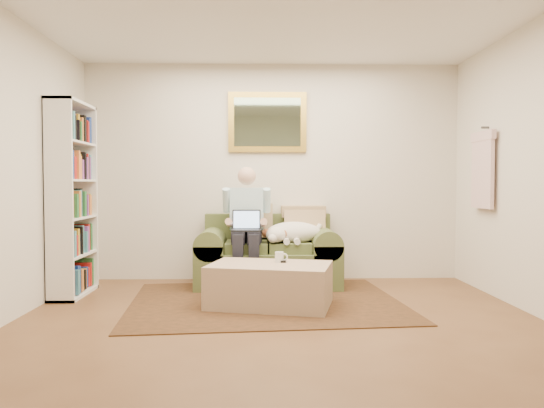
{
  "coord_description": "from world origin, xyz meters",
  "views": [
    {
      "loc": [
        -0.17,
        -3.93,
        1.16
      ],
      "look_at": [
        -0.03,
        1.53,
        0.95
      ],
      "focal_mm": 35.0,
      "sensor_mm": 36.0,
      "label": 1
    }
  ],
  "objects_px": {
    "sofa": "(268,261)",
    "coffee_mug": "(279,257)",
    "bookshelf": "(72,199)",
    "ottoman": "(270,285)",
    "seated_man": "(246,228)",
    "sleeping_dog": "(294,232)",
    "laptop": "(246,225)"
  },
  "relations": [
    {
      "from": "bookshelf",
      "to": "coffee_mug",
      "type": "bearing_deg",
      "value": -12.43
    },
    {
      "from": "coffee_mug",
      "to": "sleeping_dog",
      "type": "bearing_deg",
      "value": 76.99
    },
    {
      "from": "laptop",
      "to": "sleeping_dog",
      "type": "distance_m",
      "value": 0.55
    },
    {
      "from": "ottoman",
      "to": "coffee_mug",
      "type": "height_order",
      "value": "coffee_mug"
    },
    {
      "from": "sofa",
      "to": "sleeping_dog",
      "type": "distance_m",
      "value": 0.45
    },
    {
      "from": "laptop",
      "to": "sleeping_dog",
      "type": "relative_size",
      "value": 0.47
    },
    {
      "from": "seated_man",
      "to": "sleeping_dog",
      "type": "bearing_deg",
      "value": 7.13
    },
    {
      "from": "seated_man",
      "to": "laptop",
      "type": "height_order",
      "value": "seated_man"
    },
    {
      "from": "seated_man",
      "to": "sleeping_dog",
      "type": "xyz_separation_m",
      "value": [
        0.53,
        0.07,
        -0.06
      ]
    },
    {
      "from": "sofa",
      "to": "seated_man",
      "type": "xyz_separation_m",
      "value": [
        -0.24,
        -0.15,
        0.4
      ]
    },
    {
      "from": "seated_man",
      "to": "ottoman",
      "type": "relative_size",
      "value": 1.21
    },
    {
      "from": "sofa",
      "to": "ottoman",
      "type": "bearing_deg",
      "value": -89.97
    },
    {
      "from": "ottoman",
      "to": "seated_man",
      "type": "bearing_deg",
      "value": 105.31
    },
    {
      "from": "coffee_mug",
      "to": "ottoman",
      "type": "bearing_deg",
      "value": -132.46
    },
    {
      "from": "ottoman",
      "to": "bookshelf",
      "type": "distance_m",
      "value": 2.26
    },
    {
      "from": "coffee_mug",
      "to": "seated_man",
      "type": "bearing_deg",
      "value": 113.07
    },
    {
      "from": "sofa",
      "to": "bookshelf",
      "type": "bearing_deg",
      "value": -167.29
    },
    {
      "from": "sleeping_dog",
      "to": "ottoman",
      "type": "relative_size",
      "value": 0.59
    },
    {
      "from": "laptop",
      "to": "ottoman",
      "type": "relative_size",
      "value": 0.28
    },
    {
      "from": "sleeping_dog",
      "to": "seated_man",
      "type": "bearing_deg",
      "value": -172.87
    },
    {
      "from": "sofa",
      "to": "sleeping_dog",
      "type": "bearing_deg",
      "value": -15.74
    },
    {
      "from": "sofa",
      "to": "sleeping_dog",
      "type": "height_order",
      "value": "sofa"
    },
    {
      "from": "laptop",
      "to": "ottoman",
      "type": "bearing_deg",
      "value": -73.59
    },
    {
      "from": "sofa",
      "to": "bookshelf",
      "type": "height_order",
      "value": "bookshelf"
    },
    {
      "from": "ottoman",
      "to": "coffee_mug",
      "type": "xyz_separation_m",
      "value": [
        0.09,
        0.1,
        0.25
      ]
    },
    {
      "from": "sofa",
      "to": "sleeping_dog",
      "type": "relative_size",
      "value": 2.43
    },
    {
      "from": "sofa",
      "to": "coffee_mug",
      "type": "xyz_separation_m",
      "value": [
        0.09,
        -0.93,
        0.18
      ]
    },
    {
      "from": "sofa",
      "to": "laptop",
      "type": "relative_size",
      "value": 5.15
    },
    {
      "from": "sleeping_dog",
      "to": "bookshelf",
      "type": "relative_size",
      "value": 0.33
    },
    {
      "from": "sofa",
      "to": "ottoman",
      "type": "xyz_separation_m",
      "value": [
        0.0,
        -1.03,
        -0.07
      ]
    },
    {
      "from": "laptop",
      "to": "bookshelf",
      "type": "bearing_deg",
      "value": -172.07
    },
    {
      "from": "laptop",
      "to": "seated_man",
      "type": "bearing_deg",
      "value": 90.0
    }
  ]
}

